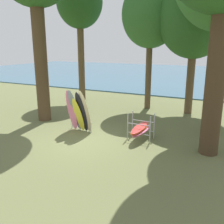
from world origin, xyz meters
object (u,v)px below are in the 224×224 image
(tree_deep_back, at_px, (195,16))
(leaning_board_pile, at_px, (78,112))
(board_storage_rack, at_px, (141,129))
(tree_far_right_back, at_px, (151,15))
(tree_mid_behind, at_px, (80,3))

(tree_deep_back, relative_size, leaning_board_pile, 3.86)
(board_storage_rack, bearing_deg, tree_far_right_back, 105.92)
(tree_mid_behind, xyz_separation_m, board_storage_rack, (7.47, -6.41, -6.92))
(tree_mid_behind, height_order, tree_deep_back, tree_mid_behind)
(leaning_board_pile, relative_size, board_storage_rack, 1.06)
(tree_deep_back, height_order, board_storage_rack, tree_deep_back)
(tree_mid_behind, distance_m, tree_far_right_back, 5.90)
(tree_deep_back, xyz_separation_m, leaning_board_pile, (-4.32, -6.35, -4.99))
(tree_far_right_back, xyz_separation_m, board_storage_rack, (1.71, -5.99, -5.74))
(tree_mid_behind, distance_m, board_storage_rack, 12.03)
(leaning_board_pile, xyz_separation_m, board_storage_rack, (3.19, 0.49, -0.56))
(leaning_board_pile, bearing_deg, tree_mid_behind, 121.79)
(board_storage_rack, bearing_deg, tree_deep_back, 79.07)
(tree_deep_back, xyz_separation_m, board_storage_rack, (-1.13, -5.86, -5.55))
(tree_deep_back, bearing_deg, tree_far_right_back, 177.45)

